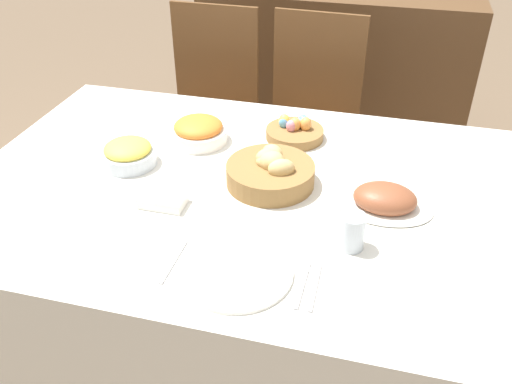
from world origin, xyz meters
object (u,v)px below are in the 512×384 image
(dinner_plate, at_px, (237,272))
(egg_basket, at_px, (295,131))
(knife, at_px, (303,284))
(carrot_bowl, at_px, (199,131))
(pineapple_bowl, at_px, (128,153))
(drinking_cup, at_px, (352,232))
(ham_platter, at_px, (385,200))
(spoon, at_px, (315,287))
(chair_far_left, at_px, (209,107))
(butter_dish, at_px, (163,200))
(bread_basket, at_px, (271,171))
(sideboard, at_px, (334,72))
(fork, at_px, (174,262))
(chair_far_center, at_px, (310,118))

(dinner_plate, bearing_deg, egg_basket, 89.78)
(knife, bearing_deg, carrot_bowl, 128.71)
(pineapple_bowl, xyz_separation_m, drinking_cup, (0.74, -0.24, 0.01))
(ham_platter, distance_m, spoon, 0.40)
(chair_far_left, bearing_deg, ham_platter, -46.53)
(egg_basket, xyz_separation_m, butter_dish, (-0.29, -0.50, -0.01))
(drinking_cup, bearing_deg, ham_platter, 69.70)
(ham_platter, xyz_separation_m, knife, (-0.17, -0.37, -0.02))
(bread_basket, height_order, egg_basket, bread_basket)
(chair_far_left, xyz_separation_m, drinking_cup, (0.78, -1.13, 0.25))
(ham_platter, bearing_deg, pineapple_bowl, 177.02)
(sideboard, height_order, bread_basket, sideboard)
(fork, xyz_separation_m, knife, (0.33, 0.00, 0.00))
(carrot_bowl, bearing_deg, ham_platter, -20.55)
(pineapple_bowl, distance_m, drinking_cup, 0.78)
(fork, xyz_separation_m, drinking_cup, (0.42, 0.17, 0.05))
(bread_basket, height_order, drinking_cup, bread_basket)
(dinner_plate, bearing_deg, spoon, 0.00)
(chair_far_left, height_order, drinking_cup, chair_far_left)
(sideboard, relative_size, knife, 9.07)
(chair_far_left, relative_size, fork, 5.82)
(sideboard, xyz_separation_m, drinking_cup, (0.28, -1.91, 0.33))
(fork, bearing_deg, butter_dish, 119.13)
(chair_far_center, relative_size, egg_basket, 4.82)
(chair_far_center, bearing_deg, bread_basket, -85.82)
(dinner_plate, bearing_deg, bread_basket, 91.57)
(egg_basket, distance_m, dinner_plate, 0.72)
(chair_far_left, height_order, fork, chair_far_left)
(sideboard, xyz_separation_m, pineapple_bowl, (-0.46, -1.67, 0.31))
(ham_platter, distance_m, carrot_bowl, 0.69)
(ham_platter, height_order, spoon, ham_platter)
(chair_far_left, xyz_separation_m, fork, (0.35, -1.31, 0.21))
(drinking_cup, distance_m, butter_dish, 0.55)
(pineapple_bowl, height_order, fork, pineapple_bowl)
(bread_basket, height_order, dinner_plate, bread_basket)
(spoon, bearing_deg, ham_platter, 68.83)
(chair_far_left, xyz_separation_m, carrot_bowl, (0.21, -0.69, 0.24))
(chair_far_center, bearing_deg, dinner_plate, -85.70)
(chair_far_left, distance_m, sideboard, 0.93)
(chair_far_center, xyz_separation_m, bread_basket, (0.02, -0.89, 0.25))
(sideboard, distance_m, bread_basket, 1.70)
(chair_far_center, height_order, pineapple_bowl, chair_far_center)
(drinking_cup, bearing_deg, chair_far_center, 104.28)
(dinner_plate, relative_size, knife, 1.68)
(bread_basket, distance_m, spoon, 0.47)
(ham_platter, bearing_deg, drinking_cup, -110.30)
(chair_far_center, distance_m, knife, 1.34)
(chair_far_left, relative_size, dinner_plate, 3.47)
(egg_basket, bearing_deg, chair_far_left, 131.83)
(sideboard, xyz_separation_m, carrot_bowl, (-0.30, -1.47, 0.32))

